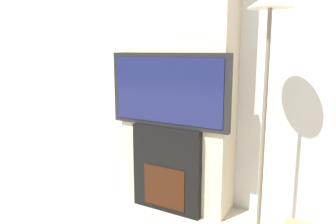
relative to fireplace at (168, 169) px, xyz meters
name	(u,v)px	position (x,y,z in m)	size (l,w,h in m)	color
wall_back	(188,61)	(0.00, 0.38, 0.96)	(6.00, 0.06, 2.70)	silver
chimney_breast	(178,61)	(0.00, 0.18, 0.96)	(1.03, 0.35, 2.70)	beige
fireplace	(168,169)	(0.00, 0.00, 0.00)	(0.67, 0.15, 0.79)	black
television	(168,90)	(0.00, 0.00, 0.72)	(1.13, 0.07, 0.64)	black
floor_lamp	(267,58)	(0.86, -0.10, 1.01)	(0.31, 0.31, 1.83)	#726651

